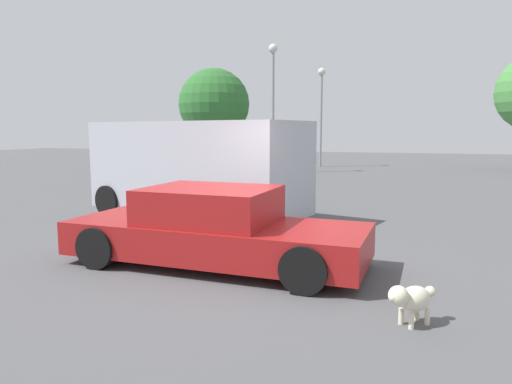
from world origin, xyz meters
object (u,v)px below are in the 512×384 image
at_px(light_post_near, 321,99).
at_px(sedan_foreground, 215,229).
at_px(dog, 411,298).
at_px(light_post_mid, 273,86).
at_px(van_white, 197,167).

bearing_deg(light_post_near, sedan_foreground, -84.27).
xyz_separation_m(dog, light_post_mid, (-6.53, 17.45, 3.97)).
relative_size(van_white, light_post_mid, 0.89).
bearing_deg(sedan_foreground, light_post_mid, 105.30).
distance_m(dog, van_white, 6.96).
distance_m(van_white, light_post_near, 17.41).
xyz_separation_m(sedan_foreground, light_post_near, (-2.07, 20.65, 3.35)).
height_order(sedan_foreground, light_post_mid, light_post_mid).
relative_size(dog, light_post_near, 0.09).
bearing_deg(dog, light_post_near, -123.54).
distance_m(light_post_near, light_post_mid, 4.96).
bearing_deg(van_white, dog, -30.17).
xyz_separation_m(sedan_foreground, van_white, (-1.90, 3.44, 0.67)).
relative_size(sedan_foreground, light_post_mid, 0.75).
bearing_deg(sedan_foreground, dog, -24.75).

